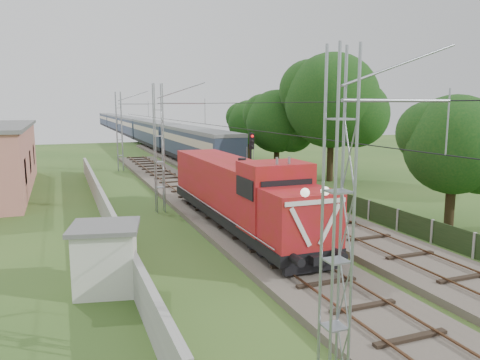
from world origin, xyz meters
name	(u,v)px	position (x,y,z in m)	size (l,w,h in m)	color
ground	(290,267)	(0.00, 0.00, 0.00)	(140.00, 140.00, 0.00)	#2B4E1D
track_main	(232,223)	(0.00, 7.00, 0.18)	(4.20, 70.00, 0.45)	#6B6054
track_side	(235,182)	(5.00, 20.00, 0.18)	(4.20, 80.00, 0.45)	#6B6054
catenary	(160,148)	(-2.95, 12.00, 4.05)	(3.31, 70.00, 8.00)	gray
boundary_wall	(103,205)	(-6.50, 12.00, 0.75)	(0.25, 40.00, 1.50)	#9E9E99
fence	(398,220)	(8.00, 3.00, 0.60)	(0.12, 32.00, 1.20)	black
locomotive	(239,192)	(0.00, 6.00, 2.15)	(2.84, 16.21, 4.12)	black
coach_rake	(132,126)	(5.00, 78.69, 2.56)	(3.10, 115.73, 3.58)	black
signal_post	(251,155)	(3.24, 12.11, 3.37)	(0.51, 0.42, 4.90)	black
relay_hut	(106,258)	(-7.40, 0.17, 1.24)	(2.83, 2.83, 2.47)	silver
tree_a	(455,146)	(11.09, 2.45, 4.53)	(5.61, 5.34, 7.27)	#322414
tree_b	(333,102)	(13.64, 18.69, 6.99)	(8.64, 8.23, 11.20)	#322414
tree_c	(278,122)	(10.90, 23.97, 5.09)	(6.29, 5.99, 8.15)	#322414
tree_d	(250,123)	(13.12, 36.21, 4.56)	(5.64, 5.37, 7.31)	#322414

